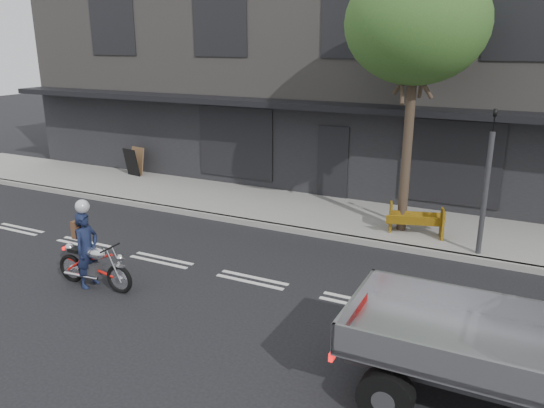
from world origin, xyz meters
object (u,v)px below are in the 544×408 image
at_px(rider, 87,250).
at_px(motorcycle, 94,264).
at_px(traffic_light_pole, 485,191).
at_px(construction_barrier, 414,222).
at_px(sandwich_board, 131,162).
at_px(street_tree, 417,24).

bearing_deg(rider, motorcycle, -91.51).
relative_size(traffic_light_pole, construction_barrier, 2.52).
height_order(construction_barrier, sandwich_board, sandwich_board).
distance_m(traffic_light_pole, construction_barrier, 2.00).
height_order(traffic_light_pole, construction_barrier, traffic_light_pole).
bearing_deg(construction_barrier, rider, -135.00).
bearing_deg(construction_barrier, motorcycle, -134.20).
bearing_deg(construction_barrier, street_tree, 134.88).
relative_size(motorcycle, construction_barrier, 1.37).
xyz_separation_m(motorcycle, sandwich_board, (-5.24, 7.30, 0.15)).
xyz_separation_m(street_tree, construction_barrier, (0.40, -0.40, -4.74)).
distance_m(traffic_light_pole, sandwich_board, 12.45).
bearing_deg(sandwich_board, traffic_light_pole, -0.14).
bearing_deg(motorcycle, rider, 178.49).
height_order(motorcycle, rider, rider).
xyz_separation_m(traffic_light_pole, construction_barrier, (-1.60, 0.45, -1.11)).
bearing_deg(sandwich_board, street_tree, 2.51).
bearing_deg(traffic_light_pole, rider, -144.55).
xyz_separation_m(street_tree, traffic_light_pole, (2.00, -0.85, -3.63)).
relative_size(street_tree, construction_barrier, 4.85).
relative_size(street_tree, rider, 4.22).
bearing_deg(street_tree, sandwich_board, 172.26).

